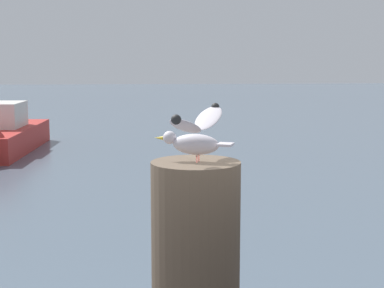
% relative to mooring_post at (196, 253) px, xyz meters
% --- Properties ---
extents(mooring_post, '(0.44, 0.44, 0.91)m').
position_rel_mooring_post_xyz_m(mooring_post, '(0.00, 0.00, 0.00)').
color(mooring_post, '#382D23').
rests_on(mooring_post, harbor_quay).
extents(seagull, '(0.39, 0.68, 0.26)m').
position_rel_mooring_post_xyz_m(seagull, '(-0.00, 0.00, 0.58)').
color(seagull, '#C66F60').
rests_on(seagull, mooring_post).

